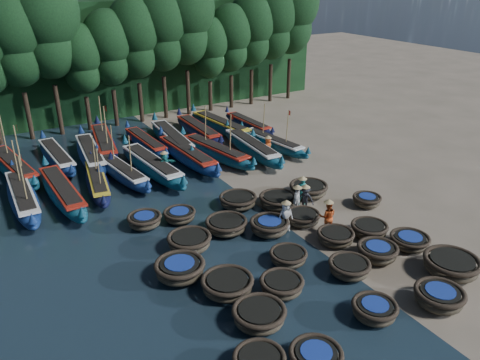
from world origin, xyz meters
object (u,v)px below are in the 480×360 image
coracle_6 (282,285)px  fisherman_6 (268,146)px  coracle_9 (410,241)px  long_boat_9 (13,167)px  coracle_7 (349,267)px  fisherman_4 (297,200)px  coracle_20 (145,220)px  long_boat_4 (152,166)px  fisherman_2 (328,216)px  fisherman_1 (302,190)px  coracle_17 (269,226)px  long_boat_0 (23,197)px  coracle_15 (189,242)px  long_boat_13 (146,143)px  long_boat_15 (198,130)px  coracle_3 (439,297)px  coracle_11 (227,285)px  coracle_19 (367,200)px  long_boat_16 (221,126)px  coracle_21 (180,215)px  long_boat_2 (98,182)px  long_boat_1 (62,192)px  long_boat_3 (121,171)px  long_boat_7 (252,147)px  coracle_13 (336,237)px  coracle_12 (288,257)px  fisherman_3 (305,198)px  coracle_5 (259,315)px  long_boat_5 (187,155)px  coracle_8 (377,252)px  long_boat_10 (57,157)px  long_boat_11 (91,154)px  long_boat_8 (272,143)px  coracle_23 (278,200)px  fisherman_5 (165,164)px  coracle_14 (369,229)px  coracle_10 (180,269)px  coracle_1 (316,357)px  coracle_2 (374,310)px  coracle_18 (303,217)px

coracle_6 → fisherman_6: 15.61m
coracle_9 → long_boat_9: 24.71m
coracle_7 → fisherman_4: bearing=75.8°
coracle_20 → long_boat_4: 7.05m
fisherman_2 → fisherman_4: 2.34m
coracle_20 → fisherman_1: size_ratio=1.09×
coracle_17 → long_boat_0: size_ratio=0.24×
coracle_15 → coracle_17: 4.22m
coracle_9 → long_boat_0: (-15.42, 14.40, 0.21)m
long_boat_13 → long_boat_15: size_ratio=0.91×
coracle_3 → coracle_20: coracle_3 is taller
coracle_11 → coracle_19: (10.77, 2.79, -0.06)m
coracle_19 → fisherman_6: fisherman_6 is taller
long_boat_16 → coracle_7: bearing=-108.9°
coracle_19 → long_boat_9: 22.54m
coracle_21 → long_boat_2: size_ratio=0.29×
coracle_19 → long_boat_1: 17.62m
long_boat_3 → long_boat_7: size_ratio=0.89×
coracle_13 → long_boat_1: bearing=131.8°
coracle_13 → coracle_12: bearing=-176.1°
fisherman_3 → coracle_5: bearing=-90.8°
coracle_21 → long_boat_5: (3.93, 7.42, 0.23)m
long_boat_7 → long_boat_13: bearing=144.6°
fisherman_2 → long_boat_13: bearing=-43.1°
coracle_8 → long_boat_10: bearing=117.2°
coracle_17 → long_boat_11: 15.50m
fisherman_4 → coracle_9: bearing=-106.9°
coracle_7 → long_boat_5: size_ratio=0.25×
long_boat_1 → long_boat_5: bearing=8.5°
long_boat_0 → long_boat_5: size_ratio=0.95×
long_boat_8 → coracle_23: bearing=-130.2°
long_boat_10 → fisherman_5: fisherman_5 is taller
coracle_14 → fisherman_5: fisherman_5 is taller
coracle_10 → long_boat_4: (3.18, 11.47, 0.13)m
long_boat_9 → long_boat_8: bearing=-24.7°
coracle_23 → coracle_1: bearing=-119.1°
long_boat_5 → coracle_23: bearing=-82.0°
long_boat_16 → coracle_2: bearing=-110.2°
coracle_2 → long_boat_16: long_boat_16 is taller
coracle_3 → fisherman_1: bearing=85.4°
coracle_1 → long_boat_8: (10.79, 18.19, 0.13)m
coracle_5 → coracle_14: size_ratio=0.99×
coracle_10 → coracle_19: bearing=3.8°
long_boat_1 → fisherman_2: (10.83, -10.71, 0.35)m
long_boat_4 → fisherman_6: 8.41m
coracle_3 → coracle_14: size_ratio=0.95×
coracle_23 → long_boat_7: 8.30m
long_boat_3 → long_boat_16: size_ratio=0.87×
coracle_15 → fisherman_2: size_ratio=1.09×
coracle_18 → coracle_19: size_ratio=1.19×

